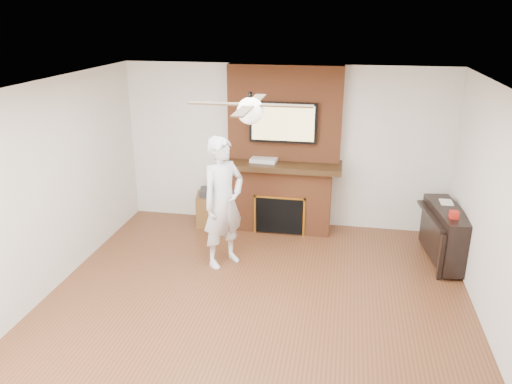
% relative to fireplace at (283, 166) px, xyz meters
% --- Properties ---
extents(room_shell, '(5.36, 5.86, 2.86)m').
position_rel_fireplace_xyz_m(room_shell, '(0.00, -2.55, 0.25)').
color(room_shell, '#542E18').
rests_on(room_shell, ground).
extents(fireplace, '(1.78, 0.64, 2.50)m').
position_rel_fireplace_xyz_m(fireplace, '(0.00, 0.00, 0.00)').
color(fireplace, brown).
rests_on(fireplace, ground).
extents(tv, '(1.00, 0.08, 0.60)m').
position_rel_fireplace_xyz_m(tv, '(0.00, -0.05, 0.68)').
color(tv, black).
rests_on(tv, fireplace).
extents(ceiling_fan, '(1.21, 1.21, 0.31)m').
position_rel_fireplace_xyz_m(ceiling_fan, '(-0.00, -2.55, 1.34)').
color(ceiling_fan, black).
rests_on(ceiling_fan, room_shell).
extents(person, '(0.73, 0.77, 1.75)m').
position_rel_fireplace_xyz_m(person, '(-0.60, -1.35, -0.12)').
color(person, silver).
rests_on(person, ground).
extents(side_table, '(0.60, 0.60, 0.58)m').
position_rel_fireplace_xyz_m(side_table, '(-1.10, -0.07, -0.73)').
color(side_table, brown).
rests_on(side_table, ground).
extents(piano, '(0.59, 1.21, 0.86)m').
position_rel_fireplace_xyz_m(piano, '(2.31, -0.76, -0.58)').
color(piano, black).
rests_on(piano, ground).
extents(cable_box, '(0.41, 0.26, 0.06)m').
position_rel_fireplace_xyz_m(cable_box, '(-0.28, -0.10, 0.11)').
color(cable_box, silver).
rests_on(cable_box, fireplace).
extents(candle_orange, '(0.07, 0.07, 0.13)m').
position_rel_fireplace_xyz_m(candle_orange, '(-0.18, -0.18, -0.93)').
color(candle_orange, red).
rests_on(candle_orange, ground).
extents(candle_green, '(0.07, 0.07, 0.10)m').
position_rel_fireplace_xyz_m(candle_green, '(0.02, -0.23, -0.94)').
color(candle_green, '#2D702F').
rests_on(candle_green, ground).
extents(candle_cream, '(0.07, 0.07, 0.10)m').
position_rel_fireplace_xyz_m(candle_cream, '(0.16, -0.16, -0.95)').
color(candle_cream, beige).
rests_on(candle_cream, ground).
extents(candle_blue, '(0.06, 0.06, 0.07)m').
position_rel_fireplace_xyz_m(candle_blue, '(0.27, -0.20, -0.96)').
color(candle_blue, teal).
rests_on(candle_blue, ground).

